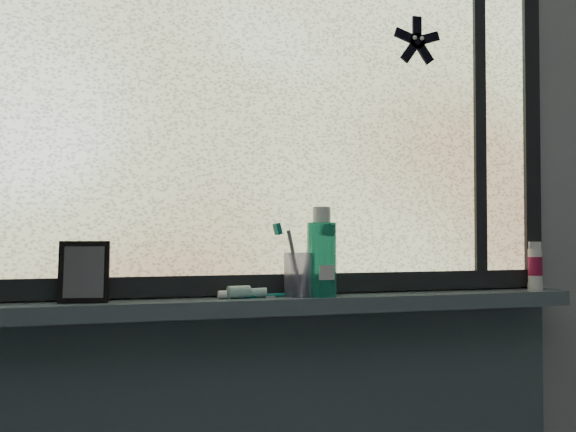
# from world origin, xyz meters

# --- Properties ---
(wall_back) EXTENTS (3.00, 0.01, 2.50)m
(wall_back) POSITION_xyz_m (0.00, 1.30, 1.25)
(wall_back) COLOR #9EA3A8
(wall_back) RESTS_ON ground
(windowsill) EXTENTS (1.62, 0.14, 0.04)m
(windowsill) POSITION_xyz_m (0.00, 1.23, 1.00)
(windowsill) COLOR #4C5C65
(windowsill) RESTS_ON wall_back
(window_pane) EXTENTS (1.50, 0.01, 1.00)m
(window_pane) POSITION_xyz_m (0.00, 1.28, 1.53)
(window_pane) COLOR silver
(window_pane) RESTS_ON wall_back
(frame_bottom) EXTENTS (1.60, 0.03, 0.05)m
(frame_bottom) POSITION_xyz_m (0.00, 1.28, 1.05)
(frame_bottom) COLOR black
(frame_bottom) RESTS_ON windowsill
(frame_right) EXTENTS (0.05, 0.03, 1.10)m
(frame_right) POSITION_xyz_m (0.78, 1.28, 1.53)
(frame_right) COLOR black
(frame_right) RESTS_ON wall_back
(frame_mullion) EXTENTS (0.03, 0.03, 1.00)m
(frame_mullion) POSITION_xyz_m (0.60, 1.28, 1.53)
(frame_mullion) COLOR black
(frame_mullion) RESTS_ON wall_back
(starfish_sticker) EXTENTS (0.15, 0.02, 0.15)m
(starfish_sticker) POSITION_xyz_m (0.40, 1.27, 1.72)
(starfish_sticker) COLOR black
(starfish_sticker) RESTS_ON window_pane
(vanity_mirror) EXTENTS (0.12, 0.07, 0.14)m
(vanity_mirror) POSITION_xyz_m (-0.48, 1.23, 1.09)
(vanity_mirror) COLOR black
(vanity_mirror) RESTS_ON windowsill
(toothpaste_tube) EXTENTS (0.18, 0.05, 0.03)m
(toothpaste_tube) POSITION_xyz_m (-0.10, 1.23, 1.04)
(toothpaste_tube) COLOR white
(toothpaste_tube) RESTS_ON windowsill
(toothbrush_cup) EXTENTS (0.11, 0.11, 0.11)m
(toothbrush_cup) POSITION_xyz_m (0.05, 1.23, 1.08)
(toothbrush_cup) COLOR #9B8FBD
(toothbrush_cup) RESTS_ON windowsill
(toothbrush_lying) EXTENTS (0.21, 0.05, 0.01)m
(toothbrush_lying) POSITION_xyz_m (-0.02, 1.23, 1.03)
(toothbrush_lying) COLOR #0C6F69
(toothbrush_lying) RESTS_ON windowsill
(mouthwash_bottle) EXTENTS (0.09, 0.09, 0.19)m
(mouthwash_bottle) POSITION_xyz_m (0.10, 1.21, 1.13)
(mouthwash_bottle) COLOR #21AC84
(mouthwash_bottle) RESTS_ON windowsill
(cream_tube) EXTENTS (0.05, 0.05, 0.10)m
(cream_tube) POSITION_xyz_m (0.75, 1.23, 1.09)
(cream_tube) COLOR silver
(cream_tube) RESTS_ON windowsill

